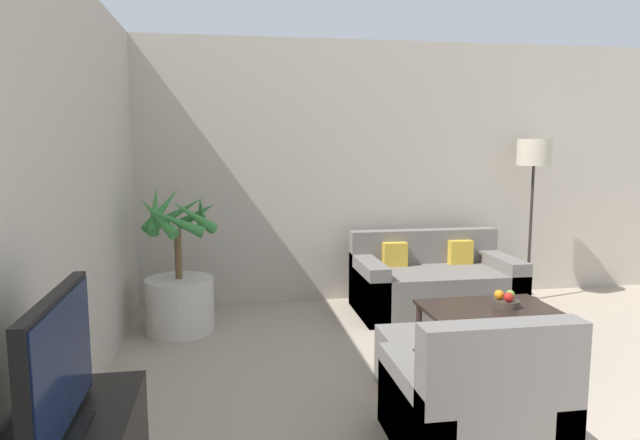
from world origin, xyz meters
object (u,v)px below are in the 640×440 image
(television, at_px, (59,366))
(apple_red, at_px, (509,297))
(coffee_table, at_px, (488,312))
(apple_green, at_px, (510,294))
(sofa_loveseat, at_px, (434,284))
(floor_lamp, at_px, (534,161))
(potted_palm, at_px, (180,287))
(fruit_bowl, at_px, (506,304))
(orange_fruit, at_px, (499,295))
(armchair, at_px, (474,407))
(ottoman, at_px, (431,362))

(television, distance_m, apple_red, 3.43)
(coffee_table, xyz_separation_m, apple_green, (0.19, 0.00, 0.13))
(television, relative_size, sofa_loveseat, 0.50)
(television, relative_size, floor_lamp, 0.46)
(potted_palm, xyz_separation_m, apple_green, (2.66, -0.87, 0.05))
(sofa_loveseat, bearing_deg, apple_green, -78.04)
(fruit_bowl, distance_m, apple_red, 0.09)
(sofa_loveseat, relative_size, orange_fruit, 20.02)
(potted_palm, xyz_separation_m, apple_red, (2.60, -0.96, 0.05))
(television, distance_m, floor_lamp, 5.03)
(orange_fruit, bearing_deg, potted_palm, 161.17)
(floor_lamp, distance_m, armchair, 3.50)
(floor_lamp, relative_size, orange_fruit, 21.91)
(potted_palm, height_order, coffee_table, potted_palm)
(fruit_bowl, bearing_deg, apple_red, -100.77)
(sofa_loveseat, relative_size, floor_lamp, 0.91)
(apple_red, bearing_deg, television, -145.53)
(apple_green, relative_size, ottoman, 0.11)
(television, xyz_separation_m, orange_fruit, (2.77, 2.01, -0.40))
(coffee_table, bearing_deg, armchair, -118.13)
(television, bearing_deg, floor_lamp, 41.22)
(orange_fruit, relative_size, armchair, 0.09)
(fruit_bowl, height_order, armchair, armchair)
(potted_palm, bearing_deg, television, -94.09)
(sofa_loveseat, distance_m, apple_red, 1.19)
(apple_green, height_order, orange_fruit, orange_fruit)
(potted_palm, relative_size, sofa_loveseat, 0.84)
(floor_lamp, height_order, orange_fruit, floor_lamp)
(television, height_order, sofa_loveseat, television)
(potted_palm, relative_size, apple_red, 16.94)
(floor_lamp, height_order, apple_red, floor_lamp)
(television, bearing_deg, fruit_bowl, 35.08)
(floor_lamp, relative_size, apple_green, 23.82)
(television, relative_size, orange_fruit, 9.99)
(sofa_loveseat, distance_m, fruit_bowl, 1.14)
(fruit_bowl, distance_m, armchair, 1.68)
(sofa_loveseat, height_order, armchair, armchair)
(coffee_table, bearing_deg, television, -143.12)
(potted_palm, xyz_separation_m, armchair, (1.71, -2.31, -0.14))
(sofa_loveseat, xyz_separation_m, floor_lamp, (1.12, 0.19, 1.20))
(fruit_bowl, bearing_deg, floor_lamp, 54.47)
(apple_red, distance_m, apple_green, 0.10)
(floor_lamp, distance_m, fruit_bowl, 1.94)
(floor_lamp, bearing_deg, potted_palm, -173.51)
(apple_red, xyz_separation_m, ottoman, (-0.85, -0.57, -0.25))
(floor_lamp, xyz_separation_m, orange_fruit, (-0.98, -1.28, -1.02))
(apple_red, bearing_deg, fruit_bowl, 79.23)
(armchair, bearing_deg, orange_fruit, 59.09)
(orange_fruit, bearing_deg, ottoman, -140.97)
(potted_palm, distance_m, coffee_table, 2.62)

